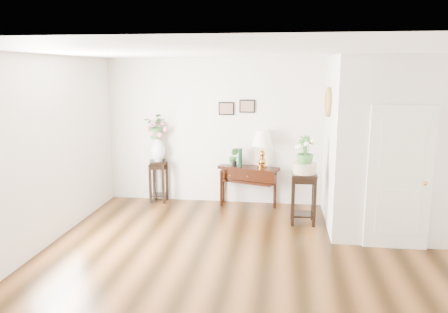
% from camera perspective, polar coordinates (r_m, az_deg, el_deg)
% --- Properties ---
extents(floor, '(6.00, 5.50, 0.02)m').
position_cam_1_polar(floor, '(6.14, 3.12, -13.58)').
color(floor, brown).
rests_on(floor, ground).
extents(ceiling, '(6.00, 5.50, 0.02)m').
position_cam_1_polar(ceiling, '(5.58, 3.43, 13.53)').
color(ceiling, white).
rests_on(ceiling, ground).
extents(wall_back, '(6.00, 0.02, 2.80)m').
position_cam_1_polar(wall_back, '(8.40, 4.73, 3.16)').
color(wall_back, silver).
rests_on(wall_back, ground).
extents(wall_front, '(6.00, 0.02, 2.80)m').
position_cam_1_polar(wall_front, '(3.07, -0.80, -11.25)').
color(wall_front, silver).
rests_on(wall_front, ground).
extents(wall_left, '(0.02, 5.50, 2.80)m').
position_cam_1_polar(wall_left, '(6.63, -23.55, 0.08)').
color(wall_left, silver).
rests_on(wall_left, ground).
extents(partition, '(1.80, 1.95, 2.80)m').
position_cam_1_polar(partition, '(7.61, 20.32, 1.65)').
color(partition, silver).
rests_on(partition, floor).
extents(door, '(0.90, 0.05, 2.10)m').
position_cam_1_polar(door, '(6.73, 21.93, -2.70)').
color(door, silver).
rests_on(door, floor).
extents(art_print_left, '(0.30, 0.02, 0.25)m').
position_cam_1_polar(art_print_left, '(8.39, 0.31, 6.28)').
color(art_print_left, black).
rests_on(art_print_left, wall_back).
extents(art_print_right, '(0.30, 0.02, 0.25)m').
position_cam_1_polar(art_print_right, '(8.34, 3.05, 6.58)').
color(art_print_right, black).
rests_on(art_print_right, wall_back).
extents(wall_ornament, '(0.07, 0.51, 0.51)m').
position_cam_1_polar(wall_ornament, '(7.51, 13.40, 6.93)').
color(wall_ornament, '#A68B40').
rests_on(wall_ornament, partition).
extents(console_table, '(1.20, 0.72, 0.76)m').
position_cam_1_polar(console_table, '(8.44, 3.20, -3.85)').
color(console_table, black).
rests_on(console_table, floor).
extents(table_lamp, '(0.52, 0.52, 0.70)m').
position_cam_1_polar(table_lamp, '(8.26, 5.02, 0.99)').
color(table_lamp, '#C27820').
rests_on(table_lamp, console_table).
extents(green_vase, '(0.09, 0.09, 0.35)m').
position_cam_1_polar(green_vase, '(8.33, 2.13, -0.16)').
color(green_vase, black).
rests_on(green_vase, console_table).
extents(potted_plant, '(0.20, 0.16, 0.35)m').
position_cam_1_polar(potted_plant, '(8.34, 1.29, -0.11)').
color(potted_plant, '#336D2D').
rests_on(potted_plant, console_table).
extents(plant_stand_a, '(0.40, 0.40, 0.83)m').
position_cam_1_polar(plant_stand_a, '(8.73, -8.53, -3.22)').
color(plant_stand_a, black).
rests_on(plant_stand_a, floor).
extents(porcelain_vase, '(0.35, 0.35, 0.49)m').
position_cam_1_polar(porcelain_vase, '(8.59, -8.65, 0.91)').
color(porcelain_vase, silver).
rests_on(porcelain_vase, plant_stand_a).
extents(lily_arrangement, '(0.55, 0.51, 0.50)m').
position_cam_1_polar(lily_arrangement, '(8.53, -8.74, 3.73)').
color(lily_arrangement, '#336D2D').
rests_on(lily_arrangement, porcelain_vase).
extents(plant_stand_b, '(0.42, 0.42, 0.87)m').
position_cam_1_polar(plant_stand_b, '(7.55, 10.33, -5.39)').
color(plant_stand_b, black).
rests_on(plant_stand_b, floor).
extents(ceramic_bowl, '(0.42, 0.42, 0.17)m').
position_cam_1_polar(ceramic_bowl, '(7.42, 10.47, -1.56)').
color(ceramic_bowl, beige).
rests_on(ceramic_bowl, plant_stand_b).
extents(narcissus, '(0.29, 0.29, 0.51)m').
position_cam_1_polar(narcissus, '(7.37, 10.55, 0.68)').
color(narcissus, '#336D2D').
rests_on(narcissus, ceramic_bowl).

